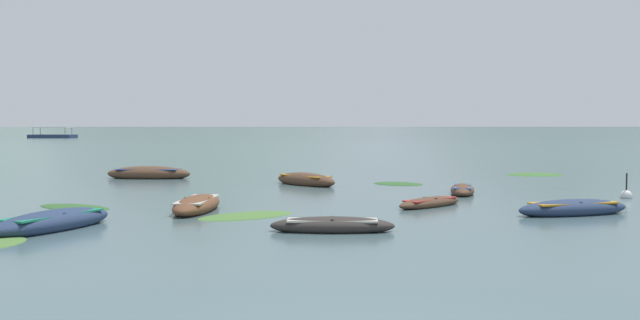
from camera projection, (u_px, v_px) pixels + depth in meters
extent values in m
plane|color=#476066|center=(312.00, 126.00, 1506.51)|extent=(6000.00, 6000.00, 0.00)
cone|color=#56665B|center=(198.00, 63.00, 1846.49)|extent=(1023.27, 1023.27, 336.43)
cone|color=#4C5B56|center=(570.00, 72.00, 2077.29)|extent=(1195.39, 1195.39, 323.17)
ellipsoid|color=brown|center=(197.00, 205.00, 23.20)|extent=(1.56, 4.27, 0.62)
cube|color=#B7B2A3|center=(197.00, 199.00, 23.19)|extent=(1.12, 3.07, 0.05)
cube|color=brown|center=(197.00, 198.00, 23.19)|extent=(0.85, 0.14, 0.04)
ellipsoid|color=navy|center=(53.00, 222.00, 19.03)|extent=(2.85, 4.37, 0.68)
cube|color=#197A56|center=(53.00, 215.00, 19.02)|extent=(2.05, 3.14, 0.05)
cube|color=navy|center=(53.00, 213.00, 19.02)|extent=(0.82, 0.42, 0.04)
ellipsoid|color=#4C3323|center=(430.00, 203.00, 24.39)|extent=(2.97, 2.90, 0.42)
cube|color=#B22D28|center=(430.00, 199.00, 24.38)|extent=(2.14, 2.09, 0.05)
cube|color=#4C3323|center=(430.00, 198.00, 24.38)|extent=(0.46, 0.47, 0.04)
ellipsoid|color=#4C3323|center=(305.00, 180.00, 33.14)|extent=(3.53, 3.90, 0.73)
cube|color=orange|center=(305.00, 176.00, 33.13)|extent=(2.54, 2.80, 0.05)
cube|color=#4C3323|center=(305.00, 175.00, 33.13)|extent=(0.70, 0.60, 0.04)
ellipsoid|color=#4C3323|center=(149.00, 174.00, 37.14)|extent=(4.64, 1.93, 0.82)
cube|color=#28519E|center=(149.00, 169.00, 37.13)|extent=(3.34, 1.39, 0.05)
cube|color=#4C3323|center=(149.00, 168.00, 37.13)|extent=(0.17, 1.04, 0.04)
ellipsoid|color=#4C3323|center=(462.00, 190.00, 28.87)|extent=(1.63, 3.30, 0.50)
cube|color=#28519E|center=(462.00, 186.00, 28.86)|extent=(1.17, 2.38, 0.05)
cube|color=#4C3323|center=(462.00, 185.00, 28.86)|extent=(0.66, 0.22, 0.04)
ellipsoid|color=#2D2826|center=(332.00, 226.00, 18.68)|extent=(3.41, 1.16, 0.50)
cube|color=#B7B2A3|center=(332.00, 220.00, 18.67)|extent=(2.45, 0.84, 0.05)
cube|color=#2D2826|center=(332.00, 218.00, 18.67)|extent=(0.10, 0.71, 0.04)
ellipsoid|color=navy|center=(573.00, 209.00, 22.20)|extent=(4.16, 2.31, 0.61)
cube|color=orange|center=(573.00, 203.00, 22.19)|extent=(3.00, 1.66, 0.05)
cube|color=navy|center=(573.00, 201.00, 22.18)|extent=(0.31, 0.78, 0.04)
cube|color=navy|center=(53.00, 137.00, 151.89)|extent=(10.27, 5.35, 0.90)
cylinder|color=#4C4742|center=(72.00, 131.00, 152.78)|extent=(0.10, 0.10, 1.80)
cylinder|color=#4C4742|center=(65.00, 132.00, 149.85)|extent=(0.10, 0.10, 1.80)
cylinder|color=#4C4742|center=(40.00, 131.00, 153.82)|extent=(0.10, 0.10, 1.80)
cylinder|color=#4C4742|center=(33.00, 132.00, 150.89)|extent=(0.10, 0.10, 1.80)
cube|color=beige|center=(52.00, 127.00, 151.79)|extent=(8.63, 4.49, 0.12)
sphere|color=silver|center=(626.00, 196.00, 27.13)|extent=(0.45, 0.45, 0.45)
cylinder|color=black|center=(627.00, 184.00, 27.10)|extent=(0.06, 0.06, 0.90)
ellipsoid|color=#38662D|center=(535.00, 175.00, 39.88)|extent=(3.91, 3.39, 0.14)
ellipsoid|color=#2D5628|center=(398.00, 184.00, 33.61)|extent=(3.16, 3.06, 0.14)
ellipsoid|color=#477033|center=(246.00, 216.00, 21.83)|extent=(3.68, 3.37, 0.14)
ellipsoid|color=#2D5628|center=(74.00, 208.00, 24.06)|extent=(3.49, 3.01, 0.14)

